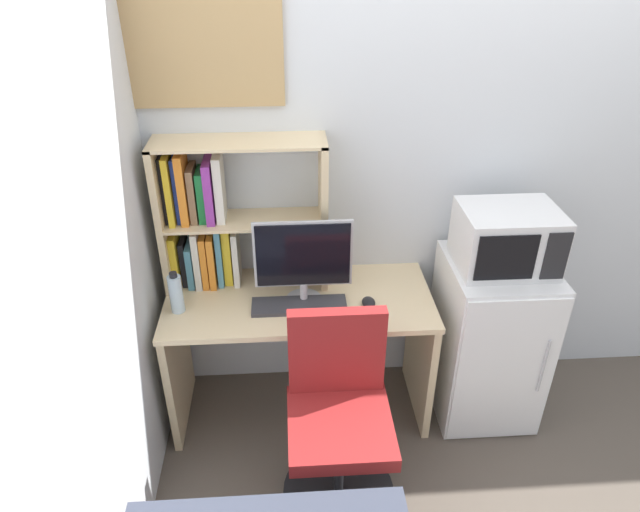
# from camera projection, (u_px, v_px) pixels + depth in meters

# --- Properties ---
(wall_back) EXTENTS (6.40, 0.04, 2.60)m
(wall_back) POSITION_uv_depth(u_px,v_px,m) (560.00, 157.00, 2.78)
(wall_back) COLOR silver
(wall_back) RESTS_ON ground_plane
(desk) EXTENTS (1.29, 0.57, 0.73)m
(desk) POSITION_uv_depth(u_px,v_px,m) (300.00, 333.00, 2.84)
(desk) COLOR beige
(desk) RESTS_ON ground_plane
(hutch_bookshelf) EXTENTS (0.79, 0.23, 0.74)m
(hutch_bookshelf) POSITION_uv_depth(u_px,v_px,m) (217.00, 218.00, 2.69)
(hutch_bookshelf) COLOR beige
(hutch_bookshelf) RESTS_ON desk
(monitor) EXTENTS (0.45, 0.17, 0.43)m
(monitor) POSITION_uv_depth(u_px,v_px,m) (303.00, 259.00, 2.59)
(monitor) COLOR #B7B7BC
(monitor) RESTS_ON desk
(keyboard) EXTENTS (0.45, 0.14, 0.02)m
(keyboard) POSITION_uv_depth(u_px,v_px,m) (299.00, 306.00, 2.66)
(keyboard) COLOR #333338
(keyboard) RESTS_ON desk
(computer_mouse) EXTENTS (0.06, 0.09, 0.03)m
(computer_mouse) POSITION_uv_depth(u_px,v_px,m) (369.00, 303.00, 2.67)
(computer_mouse) COLOR black
(computer_mouse) RESTS_ON desk
(water_bottle) EXTENTS (0.06, 0.06, 0.21)m
(water_bottle) POSITION_uv_depth(u_px,v_px,m) (176.00, 293.00, 2.60)
(water_bottle) COLOR silver
(water_bottle) RESTS_ON desk
(mini_fridge) EXTENTS (0.49, 0.55, 0.89)m
(mini_fridge) POSITION_uv_depth(u_px,v_px,m) (488.00, 339.00, 2.92)
(mini_fridge) COLOR white
(mini_fridge) RESTS_ON ground_plane
(microwave) EXTENTS (0.44, 0.35, 0.29)m
(microwave) POSITION_uv_depth(u_px,v_px,m) (507.00, 238.00, 2.62)
(microwave) COLOR silver
(microwave) RESTS_ON mini_fridge
(desk_chair) EXTENTS (0.51, 0.51, 0.90)m
(desk_chair) POSITION_uv_depth(u_px,v_px,m) (338.00, 425.00, 2.49)
(desk_chair) COLOR black
(desk_chair) RESTS_ON ground_plane
(wall_corkboard) EXTENTS (0.79, 0.02, 0.51)m
(wall_corkboard) POSITION_uv_depth(u_px,v_px,m) (189.00, 46.00, 2.37)
(wall_corkboard) COLOR tan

